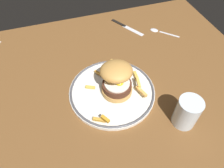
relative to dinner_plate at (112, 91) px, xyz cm
name	(u,v)px	position (x,y,z in cm)	size (l,w,h in cm)	color
ground_plane	(108,104)	(-2.15, -2.73, -2.84)	(117.86, 102.74, 4.00)	brown
dinner_plate	(112,91)	(0.00, 0.00, 0.00)	(29.00, 29.00, 1.60)	white
burger	(117,79)	(1.46, -0.24, 6.20)	(10.99, 12.12, 11.05)	tan
fries_pile	(119,86)	(2.52, -0.17, 1.86)	(19.72, 25.81, 2.80)	gold
water_glass	(186,114)	(17.26, -17.28, 3.53)	(7.02, 7.02, 10.10)	silver
knife	(124,26)	(17.45, 34.82, -0.58)	(10.47, 16.25, 0.70)	black
spoon	(157,30)	(30.26, 26.76, -0.48)	(10.68, 10.53, 0.90)	silver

